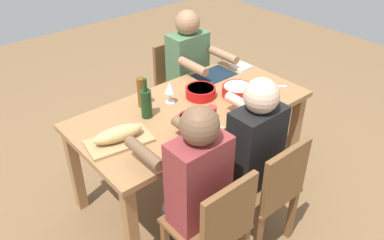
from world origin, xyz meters
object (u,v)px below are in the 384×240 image
object	(u,v)px
chair_near_center	(269,189)
cutting_board	(119,141)
cup_near_center	(212,113)
chair_near_left	(215,226)
diner_far_right	(191,68)
serving_bowl_fruit	(201,92)
chair_far_right	(178,82)
wine_glass	(170,88)
serving_bowl_pasta	(238,90)
wine_bottle	(146,103)
bread_loaf	(118,134)
diner_near_left	(194,181)
beer_bottle	(141,92)
dining_table	(192,118)
serving_bowl_greens	(193,121)
diner_near_center	(250,148)
napkin_stack	(241,67)

from	to	relation	value
chair_near_center	cutting_board	distance (m)	0.99
cup_near_center	chair_near_left	bearing A→B (deg)	-130.75
diner_far_right	serving_bowl_fruit	distance (m)	0.59
chair_far_right	chair_near_left	bearing A→B (deg)	-121.99
cutting_board	wine_glass	size ratio (longest dim) A/B	2.41
serving_bowl_pasta	wine_bottle	size ratio (longest dim) A/B	0.79
chair_far_right	bread_loaf	size ratio (longest dim) A/B	2.66
diner_near_left	serving_bowl_fruit	bearing A→B (deg)	46.13
serving_bowl_pasta	cup_near_center	bearing A→B (deg)	-163.28
wine_bottle	beer_bottle	bearing A→B (deg)	67.64
dining_table	serving_bowl_fruit	world-z (taller)	serving_bowl_fruit
dining_table	beer_bottle	distance (m)	0.41
cutting_board	dining_table	bearing A→B (deg)	2.77
chair_far_right	chair_near_left	distance (m)	1.76
serving_bowl_greens	diner_far_right	bearing A→B (deg)	50.51
chair_near_center	serving_bowl_pasta	xyz separation A→B (m)	(0.36, 0.65, 0.30)
wine_glass	chair_far_right	bearing A→B (deg)	47.49
dining_table	chair_near_center	xyz separation A→B (m)	(0.00, -0.75, -0.17)
dining_table	cutting_board	size ratio (longest dim) A/B	4.25
wine_bottle	serving_bowl_fruit	bearing A→B (deg)	-3.84
cutting_board	wine_glass	xyz separation A→B (m)	(0.54, 0.18, 0.11)
chair_far_right	bread_loaf	bearing A→B (deg)	-144.47
chair_near_left	serving_bowl_pasta	distance (m)	1.10
dining_table	serving_bowl_greens	size ratio (longest dim) A/B	8.48
beer_bottle	diner_near_center	bearing A→B (deg)	-72.31
diner_near_center	wine_bottle	world-z (taller)	diner_near_center
napkin_stack	wine_bottle	bearing A→B (deg)	-174.13
diner_near_left	dining_table	bearing A→B (deg)	50.38
chair_near_center	serving_bowl_greens	bearing A→B (deg)	105.82
serving_bowl_greens	bread_loaf	bearing A→B (deg)	160.68
wine_glass	serving_bowl_pasta	bearing A→B (deg)	-29.18
chair_far_right	serving_bowl_pasta	size ratio (longest dim) A/B	3.70
dining_table	serving_bowl_greens	xyz separation A→B (m)	(-0.16, -0.19, 0.13)
diner_near_left	serving_bowl_greens	distance (m)	0.49
chair_far_right	wine_glass	xyz separation A→B (m)	(-0.55, -0.60, 0.37)
diner_near_left	cup_near_center	distance (m)	0.60
diner_near_center	beer_bottle	world-z (taller)	diner_near_center
serving_bowl_fruit	diner_near_center	bearing A→B (deg)	-102.89
dining_table	napkin_stack	xyz separation A→B (m)	(0.73, 0.21, 0.10)
diner_far_right	chair_far_right	bearing A→B (deg)	90.00
bread_loaf	wine_glass	bearing A→B (deg)	18.52
serving_bowl_fruit	bread_loaf	xyz separation A→B (m)	(-0.77, -0.10, 0.02)
diner_near_center	cup_near_center	distance (m)	0.37
serving_bowl_pasta	wine_bottle	xyz separation A→B (m)	(-0.68, 0.20, 0.06)
serving_bowl_fruit	cup_near_center	distance (m)	0.31
chair_far_right	serving_bowl_fruit	world-z (taller)	chair_far_right
serving_bowl_greens	wine_glass	xyz separation A→B (m)	(0.08, 0.35, 0.07)
diner_near_left	chair_near_center	world-z (taller)	diner_near_left
diner_far_right	chair_near_left	size ratio (longest dim) A/B	1.41
chair_far_right	dining_table	bearing A→B (deg)	-121.99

